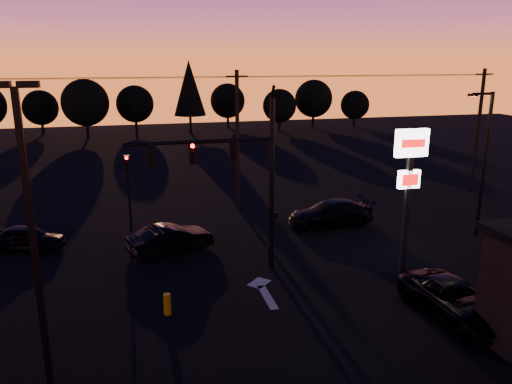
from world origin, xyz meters
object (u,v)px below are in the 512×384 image
at_px(car_mid, 171,239).
at_px(suv_parked, 456,300).
at_px(streetlight, 484,158).
at_px(pylon_sign, 409,172).
at_px(car_left, 27,238).
at_px(traffic_signal_mast, 238,168).
at_px(parking_lot_light, 31,222).
at_px(bollard, 167,304).
at_px(secondary_signal, 128,181).
at_px(car_right, 330,213).

xyz_separation_m(car_mid, suv_parked, (10.14, -9.36, -0.03)).
height_order(streetlight, car_mid, streetlight).
bearing_deg(pylon_sign, car_left, 155.89).
xyz_separation_m(traffic_signal_mast, parking_lot_light, (-7.40, -6.99, 0.33)).
bearing_deg(bollard, car_mid, 84.11).
distance_m(secondary_signal, car_left, 6.14).
height_order(secondary_signal, parking_lot_light, parking_lot_light).
relative_size(traffic_signal_mast, car_right, 1.66).
bearing_deg(car_right, secondary_signal, -104.49).
bearing_deg(car_left, car_right, -71.32).
distance_m(secondary_signal, car_mid, 5.29).
bearing_deg(car_right, car_left, -93.28).
bearing_deg(traffic_signal_mast, car_right, 37.27).
relative_size(streetlight, bollard, 9.33).
height_order(streetlight, car_left, streetlight).
relative_size(traffic_signal_mast, bollard, 10.01).
bearing_deg(traffic_signal_mast, parking_lot_light, -136.63).
xyz_separation_m(traffic_signal_mast, car_right, (6.71, 5.10, -4.19)).
relative_size(traffic_signal_mast, secondary_signal, 1.97).
height_order(traffic_signal_mast, suv_parked, traffic_signal_mast).
bearing_deg(pylon_sign, bollard, -174.97).
xyz_separation_m(streetlight, suv_parked, (-6.77, -7.77, -3.73)).
xyz_separation_m(traffic_signal_mast, car_left, (-10.16, 5.23, -4.29)).
relative_size(streetlight, car_mid, 1.83).
xyz_separation_m(pylon_sign, suv_parked, (0.14, -3.77, -4.23)).
distance_m(bollard, car_mid, 6.56).
bearing_deg(car_left, suv_parked, -104.35).
height_order(bollard, car_left, car_left).
distance_m(secondary_signal, suv_parked, 18.48).
bearing_deg(suv_parked, bollard, 159.36).
height_order(streetlight, bollard, streetlight).
height_order(pylon_sign, bollard, pylon_sign).
xyz_separation_m(parking_lot_light, car_mid, (4.50, 10.08, -4.55)).
bearing_deg(secondary_signal, parking_lot_light, -99.79).
xyz_separation_m(parking_lot_light, car_right, (14.11, 12.10, -4.52)).
xyz_separation_m(pylon_sign, streetlight, (6.91, 4.00, -0.49)).
bearing_deg(pylon_sign, parking_lot_light, -162.77).
bearing_deg(bollard, parking_lot_light, -137.04).
bearing_deg(car_right, traffic_signal_mast, -55.59).
relative_size(parking_lot_light, suv_parked, 1.85).
relative_size(car_left, suv_parked, 0.77).
height_order(traffic_signal_mast, streetlight, traffic_signal_mast).
xyz_separation_m(pylon_sign, car_mid, (-10.00, 5.58, -4.20)).
height_order(secondary_signal, streetlight, streetlight).
distance_m(car_right, suv_parked, 11.38).
distance_m(streetlight, bollard, 18.70).
relative_size(streetlight, car_left, 2.10).
bearing_deg(secondary_signal, traffic_signal_mast, -56.81).
bearing_deg(traffic_signal_mast, car_left, 152.76).
bearing_deg(bollard, car_left, 127.22).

